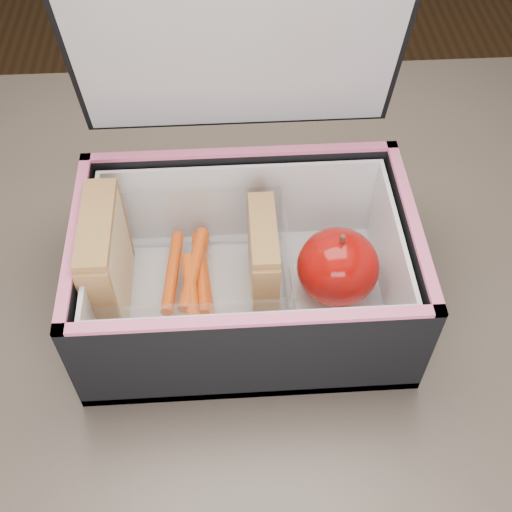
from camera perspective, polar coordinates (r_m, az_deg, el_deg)
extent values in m
cube|color=brown|center=(0.66, 3.01, -4.68)|extent=(1.20, 0.80, 0.03)
cube|color=black|center=(0.58, -1.73, 17.69)|extent=(0.29, 0.05, 0.19)
cube|color=beige|center=(0.60, -13.88, -0.71)|extent=(0.01, 0.10, 0.10)
cube|color=#B05B63|center=(0.60, -13.01, -0.92)|extent=(0.01, 0.09, 0.10)
cube|color=beige|center=(0.59, -12.28, -0.64)|extent=(0.01, 0.10, 0.10)
cube|color=olive|center=(0.56, -14.07, 2.86)|extent=(0.03, 0.10, 0.01)
cube|color=beige|center=(0.59, -0.05, -0.60)|extent=(0.01, 0.08, 0.09)
cube|color=#B05B63|center=(0.60, 0.63, -0.77)|extent=(0.01, 0.08, 0.08)
cube|color=beige|center=(0.59, 1.31, -0.53)|extent=(0.01, 0.08, 0.09)
cube|color=olive|center=(0.56, 0.67, 2.41)|extent=(0.02, 0.08, 0.01)
cylinder|color=#F6541B|center=(0.63, -4.66, -2.15)|extent=(0.02, 0.10, 0.01)
cylinder|color=#F6541B|center=(0.62, -4.95, -1.51)|extent=(0.02, 0.10, 0.01)
cylinder|color=#F6541B|center=(0.59, -5.77, -3.61)|extent=(0.02, 0.10, 0.01)
cylinder|color=#F6541B|center=(0.61, -5.50, -4.38)|extent=(0.02, 0.10, 0.01)
cylinder|color=#F6541B|center=(0.62, -7.43, -1.39)|extent=(0.02, 0.10, 0.01)
cylinder|color=#F6541B|center=(0.61, -5.56, -1.11)|extent=(0.03, 0.10, 0.01)
cylinder|color=#F6541B|center=(0.64, -5.11, -1.28)|extent=(0.02, 0.10, 0.01)
cube|color=white|center=(0.63, 6.46, -3.32)|extent=(0.07, 0.07, 0.01)
ellipsoid|color=maroon|center=(0.60, 7.29, -0.97)|extent=(0.09, 0.09, 0.07)
cylinder|color=#4C2E1B|center=(0.57, 7.68, 1.48)|extent=(0.01, 0.01, 0.01)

